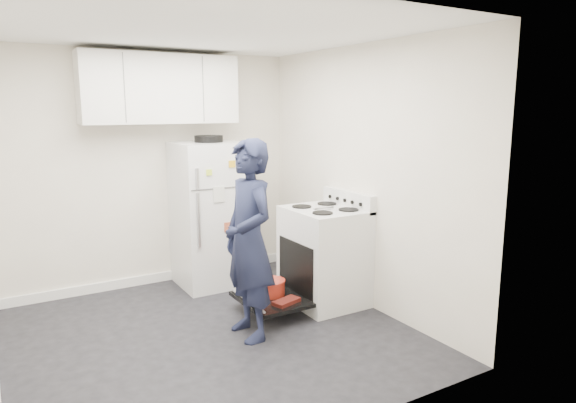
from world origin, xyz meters
TOP-DOWN VIEW (x-y plane):
  - room at (-0.03, 0.03)m, footprint 3.21×3.21m
  - electric_range at (1.26, 0.15)m, footprint 0.66×0.76m
  - open_oven_door at (0.69, 0.18)m, footprint 0.55×0.70m
  - refrigerator at (0.54, 1.25)m, footprint 0.72×0.74m
  - upper_cabinets at (0.10, 1.43)m, footprint 1.60×0.33m
  - person at (0.30, -0.16)m, footprint 0.41×0.61m

SIDE VIEW (x-z plane):
  - open_oven_door at x=0.69m, z-range 0.08..0.30m
  - electric_range at x=1.26m, z-range -0.08..1.02m
  - refrigerator at x=0.54m, z-range -0.03..1.59m
  - person at x=0.30m, z-range 0.00..1.67m
  - room at x=-0.03m, z-range -0.05..2.46m
  - upper_cabinets at x=0.10m, z-range 1.75..2.45m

